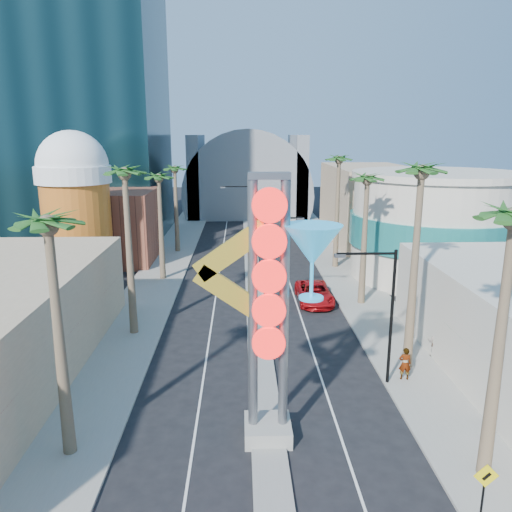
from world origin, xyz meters
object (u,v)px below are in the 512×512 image
at_px(red_pickup, 314,293).
at_px(pedestrian_a, 405,364).
at_px(neon_sign, 287,292).
at_px(pedestrian_b, 435,342).

height_order(red_pickup, pedestrian_a, pedestrian_a).
xyz_separation_m(neon_sign, pedestrian_a, (7.46, 5.34, -6.18)).
bearing_deg(red_pickup, pedestrian_a, -77.82).
bearing_deg(neon_sign, pedestrian_a, 35.64).
xyz_separation_m(red_pickup, pedestrian_a, (3.22, -14.26, 0.28)).
xyz_separation_m(pedestrian_a, pedestrian_b, (2.94, 3.04, -0.01)).
relative_size(red_pickup, pedestrian_a, 3.11).
distance_m(neon_sign, pedestrian_b, 14.72).
bearing_deg(pedestrian_b, red_pickup, -28.83).
bearing_deg(pedestrian_a, neon_sign, 42.21).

